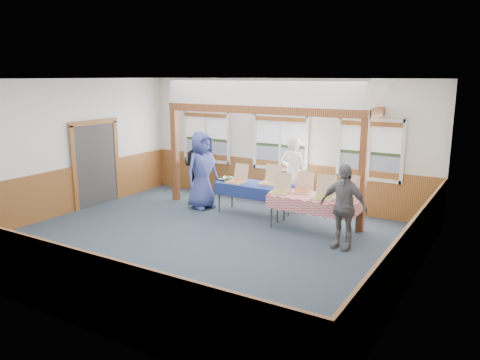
{
  "coord_description": "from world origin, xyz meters",
  "views": [
    {
      "loc": [
        5.26,
        -7.21,
        3.26
      ],
      "look_at": [
        0.28,
        1.0,
        1.11
      ],
      "focal_mm": 35.0,
      "sensor_mm": 36.0,
      "label": 1
    }
  ],
  "objects_px": {
    "woman_black": "(199,166)",
    "man_blue": "(202,170)",
    "table_right": "(314,199)",
    "person_grey": "(343,207)",
    "table_left": "(254,186)",
    "woman_white": "(293,175)"
  },
  "relations": [
    {
      "from": "table_left",
      "to": "man_blue",
      "type": "xyz_separation_m",
      "value": [
        -1.37,
        -0.18,
        0.27
      ]
    },
    {
      "from": "table_left",
      "to": "table_right",
      "type": "relative_size",
      "value": 0.94
    },
    {
      "from": "table_left",
      "to": "person_grey",
      "type": "relative_size",
      "value": 1.16
    },
    {
      "from": "woman_white",
      "to": "table_right",
      "type": "bearing_deg",
      "value": 132.23
    },
    {
      "from": "table_left",
      "to": "woman_black",
      "type": "relative_size",
      "value": 1.05
    },
    {
      "from": "man_blue",
      "to": "person_grey",
      "type": "height_order",
      "value": "man_blue"
    },
    {
      "from": "woman_white",
      "to": "table_left",
      "type": "bearing_deg",
      "value": 41.21
    },
    {
      "from": "table_right",
      "to": "man_blue",
      "type": "distance_m",
      "value": 3.09
    },
    {
      "from": "person_grey",
      "to": "woman_black",
      "type": "bearing_deg",
      "value": 169.66
    },
    {
      "from": "woman_white",
      "to": "man_blue",
      "type": "bearing_deg",
      "value": 20.75
    },
    {
      "from": "woman_black",
      "to": "person_grey",
      "type": "relative_size",
      "value": 1.11
    },
    {
      "from": "woman_white",
      "to": "woman_black",
      "type": "xyz_separation_m",
      "value": [
        -2.63,
        -0.23,
        -0.02
      ]
    },
    {
      "from": "table_right",
      "to": "woman_black",
      "type": "xyz_separation_m",
      "value": [
        -3.6,
        0.82,
        0.21
      ]
    },
    {
      "from": "woman_black",
      "to": "man_blue",
      "type": "distance_m",
      "value": 0.8
    },
    {
      "from": "table_left",
      "to": "man_blue",
      "type": "distance_m",
      "value": 1.41
    },
    {
      "from": "woman_black",
      "to": "person_grey",
      "type": "xyz_separation_m",
      "value": [
        4.47,
        -1.48,
        -0.09
      ]
    },
    {
      "from": "person_grey",
      "to": "table_left",
      "type": "bearing_deg",
      "value": 165.5
    },
    {
      "from": "table_right",
      "to": "person_grey",
      "type": "distance_m",
      "value": 1.1
    },
    {
      "from": "man_blue",
      "to": "table_left",
      "type": "bearing_deg",
      "value": -68.57
    },
    {
      "from": "table_right",
      "to": "person_grey",
      "type": "height_order",
      "value": "person_grey"
    },
    {
      "from": "woman_white",
      "to": "man_blue",
      "type": "xyz_separation_m",
      "value": [
        -2.09,
        -0.83,
        0.03
      ]
    },
    {
      "from": "table_right",
      "to": "woman_white",
      "type": "distance_m",
      "value": 1.45
    }
  ]
}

